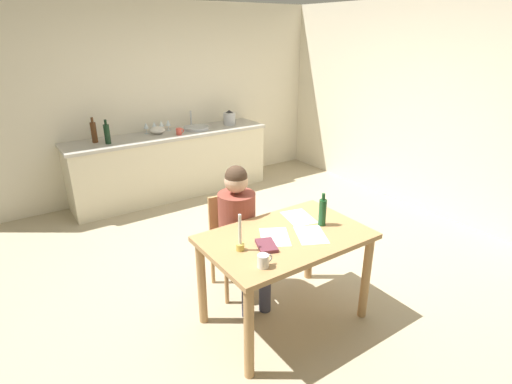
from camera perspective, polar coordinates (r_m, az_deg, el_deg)
ground_plane at (r=4.22m, az=0.87°, el=-10.07°), size 5.20×5.20×0.04m
wall_back at (r=5.96m, az=-13.92°, el=12.54°), size 5.20×0.12×2.60m
wall_right at (r=5.57m, az=23.83°, el=10.71°), size 0.12×5.20×2.60m
kitchen_counter at (r=5.83m, az=-11.88°, el=3.90°), size 2.80×0.64×0.90m
dining_table at (r=3.13m, az=4.23°, el=-8.13°), size 1.25×0.80×0.78m
chair_at_table at (r=3.62m, az=-3.22°, el=-6.60°), size 0.45×0.45×0.87m
person_seated at (r=3.42m, az=-2.27°, el=-4.81°), size 0.38×0.62×1.19m
coffee_mug at (r=2.66m, az=1.08°, el=-9.76°), size 0.11×0.08×0.09m
candlestick at (r=2.83m, az=-2.28°, el=-6.89°), size 0.06×0.06×0.28m
book_magazine at (r=2.89m, az=1.49°, el=-7.62°), size 0.18×0.22×0.03m
paper_letter at (r=3.03m, az=2.68°, el=-6.39°), size 0.33×0.36×0.00m
paper_bill at (r=3.35m, az=6.09°, el=-3.60°), size 0.27×0.34×0.00m
paper_envelope at (r=3.09m, az=7.82°, el=-6.05°), size 0.32×0.36×0.00m
wine_bottle_on_table at (r=3.20m, az=9.44°, el=-2.80°), size 0.06×0.06×0.27m
sink_unit at (r=5.87m, az=-8.50°, el=9.03°), size 0.36×0.36×0.24m
bottle_oil at (r=5.47m, az=-22.07°, el=7.92°), size 0.07×0.07×0.32m
bottle_vinegar at (r=5.35m, az=-20.43°, el=7.79°), size 0.07×0.07×0.30m
mixing_bowl at (r=5.71m, az=-13.84°, el=8.54°), size 0.21×0.21×0.09m
stovetop_kettle at (r=6.10m, az=-3.80°, el=10.45°), size 0.18×0.18×0.22m
wine_glass_near_sink at (r=5.84m, az=-12.39°, el=9.56°), size 0.07×0.07×0.15m
wine_glass_by_kettle at (r=5.80m, az=-13.32°, el=9.41°), size 0.07×0.07×0.15m
wine_glass_back_left at (r=5.77m, az=-14.28°, el=9.25°), size 0.07×0.07×0.15m
wine_glass_back_right at (r=5.73m, az=-15.38°, el=9.06°), size 0.07×0.07×0.15m
teacup_on_counter at (r=5.59m, az=-10.88°, el=8.47°), size 0.11×0.08×0.09m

